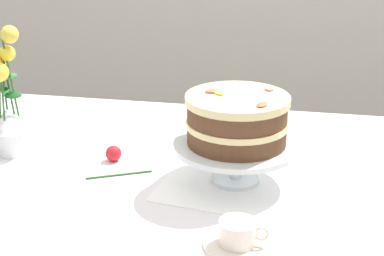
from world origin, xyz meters
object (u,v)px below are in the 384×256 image
Objects in this scene: fallen_rose at (114,155)px; layer_cake at (237,119)px; cake_stand at (236,150)px; flower_vase at (6,103)px; teacup at (238,236)px; dining_table at (163,206)px.

layer_cake is at bearing -10.35° from fallen_rose.
flower_vase is at bearing 175.01° from cake_stand.
flower_vase is 0.72m from teacup.
flower_vase is (-0.59, 0.05, 0.06)m from cake_stand.
fallen_rose is at bearing 161.52° from dining_table.
dining_table is 0.25m from cake_stand.
dining_table is at bearing 127.28° from teacup.
cake_stand is 0.86× the size of flower_vase.
teacup is 0.89× the size of fallen_rose.
teacup is 0.48m from fallen_rose.
fallen_rose is at bearing 169.65° from layer_cake.
dining_table is at bearing 176.15° from layer_cake.
cake_stand reaches higher than teacup.
teacup is at bearing -43.10° from fallen_rose.
flower_vase is 2.59× the size of teacup.
flower_vase reaches higher than dining_table.
dining_table is 9.59× the size of fallen_rose.
cake_stand is at bearing -4.99° from flower_vase.
flower_vase reaches higher than fallen_rose.
flower_vase reaches higher than layer_cake.
layer_cake reaches higher than cake_stand.
flower_vase is at bearing 174.51° from dining_table.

